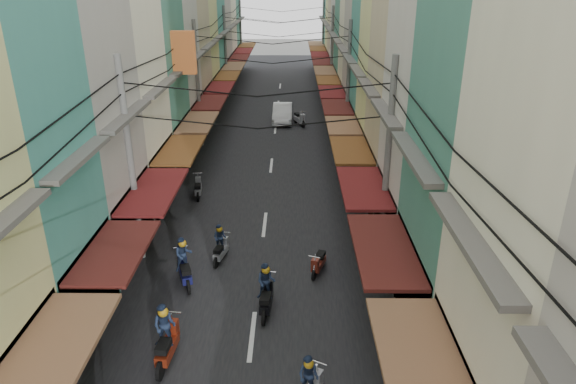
{
  "coord_description": "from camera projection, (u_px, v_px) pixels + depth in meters",
  "views": [
    {
      "loc": [
        1.28,
        -15.41,
        10.79
      ],
      "look_at": [
        1.09,
        5.64,
        1.82
      ],
      "focal_mm": 32.0,
      "sensor_mm": 36.0,
      "label": 1
    }
  ],
  "objects": [
    {
      "name": "ground",
      "position": [
        256.0,
        300.0,
        18.41
      ],
      "size": [
        160.0,
        160.0,
        0.0
      ],
      "primitive_type": "plane",
      "color": "slate",
      "rests_on": "ground"
    },
    {
      "name": "road",
      "position": [
        274.0,
        137.0,
        36.81
      ],
      "size": [
        10.0,
        80.0,
        0.02
      ],
      "primitive_type": "cube",
      "color": "black",
      "rests_on": "ground"
    },
    {
      "name": "sidewalk_left",
      "position": [
        184.0,
        136.0,
        36.85
      ],
      "size": [
        3.0,
        80.0,
        0.06
      ],
      "primitive_type": "cube",
      "color": "slate",
      "rests_on": "ground"
    },
    {
      "name": "sidewalk_right",
      "position": [
        365.0,
        137.0,
        36.75
      ],
      "size": [
        3.0,
        80.0,
        0.06
      ],
      "primitive_type": "cube",
      "color": "slate",
      "rests_on": "ground"
    },
    {
      "name": "building_row_right",
      "position": [
        407.0,
        0.0,
        29.79
      ],
      "size": [
        7.8,
        68.98,
        22.59
      ],
      "color": "teal",
      "rests_on": "ground"
    },
    {
      "name": "utility_poles",
      "position": [
        270.0,
        53.0,
        29.64
      ],
      "size": [
        10.2,
        66.13,
        8.2
      ],
      "color": "slate",
      "rests_on": "ground"
    },
    {
      "name": "white_car",
      "position": [
        283.0,
        122.0,
        40.6
      ],
      "size": [
        4.96,
        1.99,
        1.74
      ],
      "primitive_type": "imported",
      "rotation": [
        0.0,
        0.0,
        -0.01
      ],
      "color": "silver",
      "rests_on": "ground"
    },
    {
      "name": "bicycle",
      "position": [
        438.0,
        347.0,
        16.08
      ],
      "size": [
        1.58,
        0.68,
        1.07
      ],
      "primitive_type": "imported",
      "rotation": [
        0.0,
        0.0,
        1.64
      ],
      "color": "black",
      "rests_on": "ground"
    },
    {
      "name": "moving_scooters",
      "position": [
        239.0,
        259.0,
        20.0
      ],
      "size": [
        6.28,
        29.92,
        2.0
      ],
      "color": "black",
      "rests_on": "ground"
    },
    {
      "name": "pedestrians",
      "position": [
        146.0,
        264.0,
        18.78
      ],
      "size": [
        14.14,
        20.73,
        2.14
      ],
      "color": "#29202A",
      "rests_on": "ground"
    },
    {
      "name": "traffic_sign",
      "position": [
        432.0,
        271.0,
        16.68
      ],
      "size": [
        0.1,
        0.58,
        2.63
      ],
      "color": "slate",
      "rests_on": "ground"
    }
  ]
}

